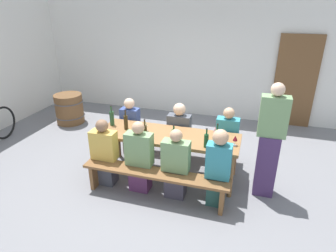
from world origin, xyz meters
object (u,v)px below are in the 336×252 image
at_px(wine_bottle_2, 174,137).
at_px(wine_glass_2, 215,130).
at_px(seated_guest_far_2, 227,140).
at_px(wine_bottle_0, 206,140).
at_px(seated_guest_near_3, 218,169).
at_px(standing_host, 269,144).
at_px(seated_guest_far_0, 131,127).
at_px(seated_guest_near_2, 176,166).
at_px(wine_glass_3, 215,134).
at_px(wine_bottle_5, 112,118).
at_px(tasting_table, 168,139).
at_px(seated_guest_near_0, 105,154).
at_px(bench_near, 154,177).
at_px(wine_barrel, 69,109).
at_px(wine_bottle_3, 126,122).
at_px(wine_glass_1, 146,124).
at_px(wooden_door, 295,82).
at_px(wine_glass_0, 235,138).
at_px(wine_bottle_1, 145,132).
at_px(bench_far, 179,139).
at_px(wine_bottle_4, 217,137).
at_px(seated_guest_near_1, 140,159).

relative_size(wine_bottle_2, wine_glass_2, 1.70).
bearing_deg(seated_guest_far_2, wine_bottle_0, -16.67).
relative_size(seated_guest_near_3, standing_host, 0.67).
bearing_deg(seated_guest_far_0, seated_guest_far_2, 90.00).
bearing_deg(wine_bottle_2, seated_guest_near_2, -66.48).
bearing_deg(wine_glass_3, wine_bottle_5, 175.80).
distance_m(tasting_table, wine_glass_3, 0.79).
bearing_deg(standing_host, seated_guest_far_0, -13.52).
distance_m(seated_guest_near_3, seated_guest_far_2, 1.06).
xyz_separation_m(wine_glass_3, seated_guest_near_0, (-1.65, -0.48, -0.36)).
bearing_deg(seated_guest_near_0, standing_host, -79.26).
distance_m(wine_bottle_2, seated_guest_near_3, 0.81).
height_order(bench_near, wine_bottle_0, wine_bottle_0).
distance_m(seated_guest_far_2, wine_barrel, 3.99).
height_order(bench_near, wine_bottle_2, wine_bottle_2).
height_order(wine_bottle_3, wine_glass_1, wine_bottle_3).
relative_size(wooden_door, seated_guest_far_0, 1.89).
xyz_separation_m(wine_glass_0, wine_glass_2, (-0.33, 0.20, 0.01)).
bearing_deg(wine_bottle_1, wine_glass_1, 109.35).
bearing_deg(seated_guest_far_0, bench_far, 99.38).
bearing_deg(wine_glass_1, seated_guest_far_0, 135.73).
xyz_separation_m(wine_bottle_3, wine_bottle_4, (1.54, -0.15, 0.00)).
xyz_separation_m(tasting_table, wine_bottle_2, (0.18, -0.30, 0.20)).
bearing_deg(wine_bottle_3, bench_far, 42.31).
bearing_deg(standing_host, seated_guest_far_2, -42.08).
distance_m(bench_far, wine_bottle_5, 1.31).
height_order(wine_bottle_0, wine_bottle_1, wine_bottle_1).
bearing_deg(wine_glass_0, standing_host, 0.76).
height_order(wine_bottle_5, seated_guest_near_2, wine_bottle_5).
xyz_separation_m(wine_bottle_4, seated_guest_near_0, (-1.69, -0.38, -0.36)).
height_order(wooden_door, wine_bottle_0, wooden_door).
bearing_deg(seated_guest_far_2, bench_near, -36.74).
relative_size(wine_bottle_4, wine_glass_3, 1.87).
bearing_deg(bench_far, seated_guest_near_0, -126.25).
distance_m(wine_bottle_5, standing_host, 2.60).
bearing_deg(bench_near, seated_guest_near_0, 170.36).
height_order(wine_glass_0, seated_guest_near_0, seated_guest_near_0).
height_order(wine_bottle_1, seated_guest_near_0, seated_guest_near_0).
bearing_deg(wine_barrel, wooden_door, 15.53).
bearing_deg(standing_host, wine_bottle_3, -1.72).
bearing_deg(wine_barrel, wine_glass_3, -22.59).
xyz_separation_m(wine_glass_0, wine_glass_1, (-1.46, 0.10, 0.01)).
xyz_separation_m(wine_bottle_1, wine_glass_2, (1.03, 0.42, -0.00)).
xyz_separation_m(wine_bottle_2, seated_guest_near_0, (-1.06, -0.23, -0.35)).
bearing_deg(seated_guest_near_1, wine_glass_2, -57.70).
height_order(wooden_door, wine_bottle_3, wooden_door).
distance_m(wine_glass_3, standing_host, 0.79).
distance_m(bench_near, wine_bottle_3, 1.13).
xyz_separation_m(wine_bottle_3, seated_guest_near_3, (1.64, -0.53, -0.30)).
bearing_deg(seated_guest_near_1, wine_glass_3, -65.58).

